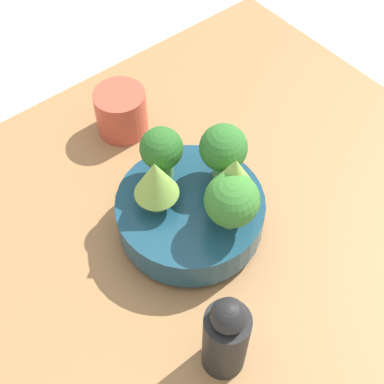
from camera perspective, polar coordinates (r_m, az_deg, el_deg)
ground_plane at (r=0.82m, az=0.61°, el=-6.15°), size 6.00×6.00×0.00m
table at (r=0.80m, az=0.62°, el=-5.43°), size 0.92×0.78×0.04m
bowl at (r=0.76m, az=0.00°, el=-2.15°), size 0.21×0.21×0.07m
broccoli_floret_front at (r=0.67m, az=4.27°, el=-0.91°), size 0.07×0.07×0.09m
broccoli_floret_right at (r=0.72m, az=3.36°, el=4.58°), size 0.07×0.07×0.09m
romanesco_piece_far at (r=0.69m, az=-3.90°, el=1.23°), size 0.06×0.06×0.09m
romanesco_piece_near at (r=0.67m, az=4.53°, el=1.32°), size 0.07×0.07×0.11m
broccoli_floret_back at (r=0.72m, az=-2.99°, el=4.60°), size 0.06×0.06×0.09m
cup at (r=0.89m, az=-7.56°, el=8.48°), size 0.08×0.08×0.08m
pepper_mill at (r=0.64m, az=3.61°, el=-15.23°), size 0.05×0.05×0.15m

